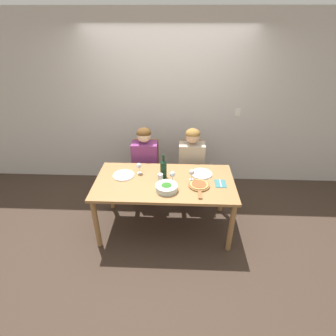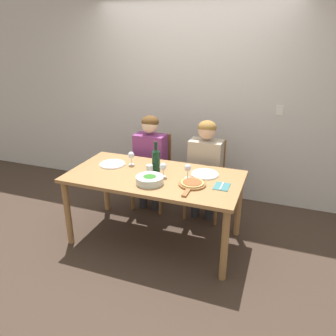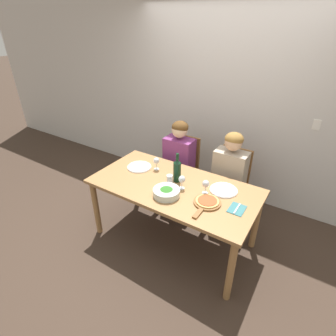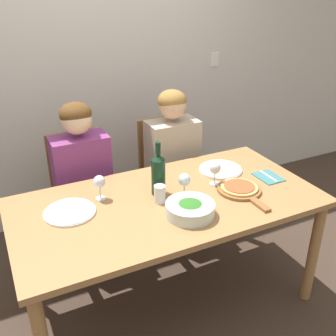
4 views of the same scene
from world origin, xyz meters
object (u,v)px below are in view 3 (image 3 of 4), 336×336
Objects in this scene: chair_left at (182,168)px; wine_glass_left at (156,161)px; person_man at (229,171)px; wine_glass_centre at (182,180)px; person_woman at (178,157)px; pizza_on_board at (207,202)px; dinner_plate_right at (224,190)px; water_tumbler at (170,180)px; broccoli_bowl at (166,192)px; chair_right at (230,183)px; wine_glass_right at (206,184)px; dinner_plate_left at (139,167)px; fork_on_napkin at (237,209)px; wine_bottle at (177,170)px.

chair_left is 6.19× the size of wine_glass_left.
person_man is at bearing -9.38° from chair_left.
wine_glass_centre is (0.43, -0.78, 0.37)m from chair_left.
person_woman is 2.97× the size of pizza_on_board.
dinner_plate_right is 0.57m from water_tumbler.
pizza_on_board is at bearing 13.16° from broccoli_bowl.
wine_glass_right is at bearing -92.06° from chair_right.
wine_glass_right is at bearing -47.31° from chair_left.
pizza_on_board reaches higher than dinner_plate_left.
broccoli_bowl is at bearing -109.23° from wine_glass_centre.
chair_right is 3.30× the size of dinner_plate_right.
dinner_plate_right is 1.57× the size of fork_on_napkin.
pizza_on_board is (0.45, -0.20, -0.12)m from wine_bottle.
broccoli_bowl is at bearing -69.34° from chair_left.
wine_bottle reaches higher than wine_glass_centre.
chair_left is at bearing 72.19° from dinner_plate_left.
pizza_on_board is 0.28m from fork_on_napkin.
wine_bottle is 0.74m from fork_on_napkin.
dinner_plate_right is at bearing 135.08° from fork_on_napkin.
pizza_on_board is 2.24× the size of fork_on_napkin.
person_woman is 3.66× the size of wine_bottle.
wine_bottle is at bearing -15.04° from wine_glass_left.
person_woman is at bearing 149.96° from dinner_plate_right.
chair_right is at bearing 101.08° from dinner_plate_right.
chair_right is at bearing 9.38° from person_woman.
wine_glass_left is (-0.71, -0.59, 0.37)m from chair_right.
chair_right is 0.66m from dinner_plate_right.
pizza_on_board is at bearing -85.28° from person_man.
wine_glass_centre is (0.43, -0.67, 0.14)m from person_woman.
chair_left reaches higher than dinner_plate_right.
broccoli_bowl is at bearing -141.85° from wine_glass_right.
wine_glass_left is 0.70m from wine_glass_right.
wine_glass_left is at bearing -91.58° from chair_left.
water_tumbler reaches higher than dinner_plate_right.
wine_glass_centre is at bearing 177.73° from fork_on_napkin.
person_man is 0.73m from wine_glass_centre.
wine_glass_right reaches higher than pizza_on_board.
wine_glass_right is 0.25m from wine_glass_centre.
wine_glass_right reaches higher than water_tumbler.
wine_glass_left reaches higher than broccoli_bowl.
pizza_on_board is at bearing -12.31° from water_tumbler.
dinner_plate_left is at bearing 167.82° from water_tumbler.
person_man is 4.47× the size of broccoli_bowl.
water_tumbler is (0.28, -0.66, 0.09)m from person_woman.
chair_left is 3.30× the size of dinner_plate_right.
wine_glass_left reaches higher than water_tumbler.
person_woman is at bearing 134.99° from pizza_on_board.
wine_glass_left is at bearing 168.48° from fork_on_napkin.
chair_left is at bearing 90.00° from person_woman.
wine_glass_right reaches higher than dinner_plate_right.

